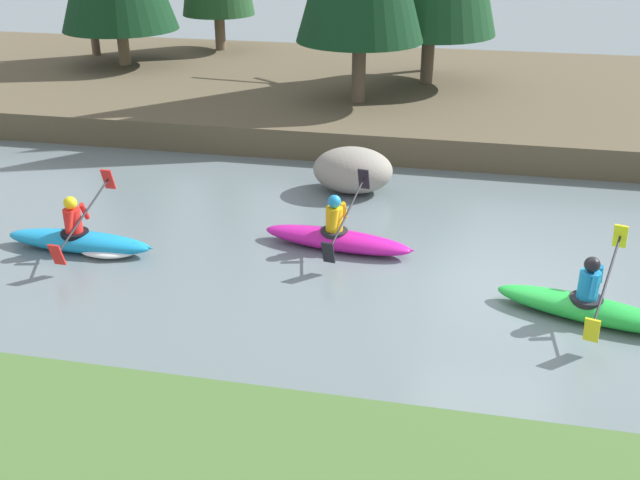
{
  "coord_description": "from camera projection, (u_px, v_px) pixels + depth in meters",
  "views": [
    {
      "loc": [
        -0.62,
        -10.77,
        5.71
      ],
      "look_at": [
        -2.9,
        0.09,
        0.55
      ],
      "focal_mm": 42.0,
      "sensor_mm": 36.0,
      "label": 1
    }
  ],
  "objects": [
    {
      "name": "kayaker_lead",
      "position": [
        590.0,
        306.0,
        10.92
      ],
      "size": [
        2.77,
        2.04,
        1.2
      ],
      "rotation": [
        0.0,
        0.0,
        -0.28
      ],
      "color": "green",
      "rests_on": "ground"
    },
    {
      "name": "riverbank_far",
      "position": [
        497.0,
        99.0,
        21.44
      ],
      "size": [
        44.0,
        10.96,
        0.7
      ],
      "color": "brown",
      "rests_on": "ground"
    },
    {
      "name": "boulder_midstream",
      "position": [
        353.0,
        170.0,
        15.56
      ],
      "size": [
        1.67,
        1.3,
        0.94
      ],
      "color": "gray",
      "rests_on": "ground"
    },
    {
      "name": "kayaker_trailing",
      "position": [
        84.0,
        241.0,
        13.05
      ],
      "size": [
        2.77,
        2.06,
        1.2
      ],
      "rotation": [
        0.0,
        0.0,
        -0.02
      ],
      "color": "#1993D6",
      "rests_on": "ground"
    },
    {
      "name": "ground_plane",
      "position": [
        498.0,
        289.0,
        11.85
      ],
      "size": [
        90.0,
        90.0,
        0.0
      ],
      "primitive_type": "plane",
      "color": "slate"
    },
    {
      "name": "kayaker_middle",
      "position": [
        338.0,
        237.0,
        13.11
      ],
      "size": [
        2.8,
        2.07,
        1.2
      ],
      "rotation": [
        0.0,
        0.0,
        -0.15
      ],
      "color": "#C61999",
      "rests_on": "ground"
    }
  ]
}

